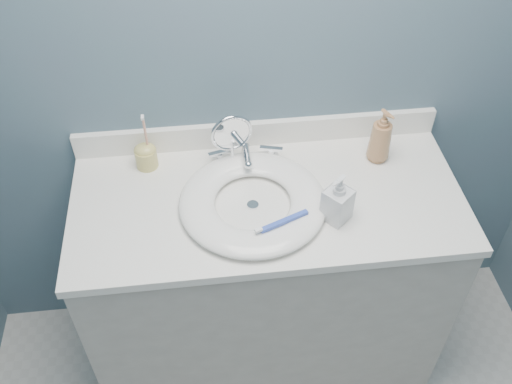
{
  "coord_description": "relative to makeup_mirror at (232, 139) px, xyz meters",
  "views": [
    {
      "loc": [
        -0.18,
        -0.25,
        2.15
      ],
      "look_at": [
        -0.04,
        0.94,
        0.94
      ],
      "focal_mm": 40.0,
      "sensor_mm": 36.0,
      "label": 1
    }
  ],
  "objects": [
    {
      "name": "backsplash",
      "position": [
        0.09,
        0.1,
        -0.06
      ],
      "size": [
        1.22,
        0.02,
        0.09
      ],
      "primitive_type": "cube",
      "color": "white",
      "rests_on": "countertop"
    },
    {
      "name": "vanity_cabinet",
      "position": [
        0.09,
        -0.16,
        -0.56
      ],
      "size": [
        1.2,
        0.55,
        0.85
      ],
      "primitive_type": "cube",
      "color": "#BAB4AA",
      "rests_on": "ground"
    },
    {
      "name": "back_wall",
      "position": [
        0.09,
        0.11,
        0.21
      ],
      "size": [
        2.2,
        0.02,
        2.4
      ],
      "primitive_type": "cube",
      "color": "slate",
      "rests_on": "ground"
    },
    {
      "name": "soap_bottle_clear",
      "position": [
        0.29,
        -0.27,
        -0.03
      ],
      "size": [
        0.11,
        0.11,
        0.16
      ],
      "primitive_type": "imported",
      "rotation": [
        0.0,
        0.0,
        -0.86
      ],
      "color": "silver",
      "rests_on": "countertop"
    },
    {
      "name": "countertop",
      "position": [
        0.09,
        -0.16,
        -0.12
      ],
      "size": [
        1.22,
        0.57,
        0.03
      ],
      "primitive_type": "cube",
      "color": "white",
      "rests_on": "vanity_cabinet"
    },
    {
      "name": "soap_bottle_amber",
      "position": [
        0.48,
        -0.02,
        -0.01
      ],
      "size": [
        0.1,
        0.1,
        0.19
      ],
      "primitive_type": "imported",
      "rotation": [
        0.0,
        0.0,
        0.45
      ],
      "color": "#A37249",
      "rests_on": "countertop"
    },
    {
      "name": "toothbrush_lying",
      "position": [
        0.12,
        -0.31,
        -0.07
      ],
      "size": [
        0.17,
        0.08,
        0.02
      ],
      "rotation": [
        0.0,
        0.0,
        0.38
      ],
      "color": "#334FB6",
      "rests_on": "basin"
    },
    {
      "name": "drain",
      "position": [
        0.04,
        -0.19,
        -0.11
      ],
      "size": [
        0.04,
        0.04,
        0.01
      ],
      "primitive_type": "cylinder",
      "color": "silver",
      "rests_on": "countertop"
    },
    {
      "name": "toothbrush_holder",
      "position": [
        -0.28,
        0.03,
        -0.06
      ],
      "size": [
        0.07,
        0.07,
        0.21
      ],
      "rotation": [
        0.0,
        0.0,
        0.13
      ],
      "color": "#CABC65",
      "rests_on": "countertop"
    },
    {
      "name": "makeup_mirror",
      "position": [
        0.0,
        0.0,
        0.0
      ],
      "size": [
        0.14,
        0.08,
        0.2
      ],
      "rotation": [
        0.0,
        0.0,
        0.2
      ],
      "color": "silver",
      "rests_on": "countertop"
    },
    {
      "name": "faucet",
      "position": [
        0.04,
        0.0,
        -0.08
      ],
      "size": [
        0.25,
        0.13,
        0.07
      ],
      "color": "silver",
      "rests_on": "countertop"
    },
    {
      "name": "basin",
      "position": [
        0.04,
        -0.19,
        -0.09
      ],
      "size": [
        0.45,
        0.45,
        0.04
      ],
      "primitive_type": null,
      "color": "white",
      "rests_on": "countertop"
    }
  ]
}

